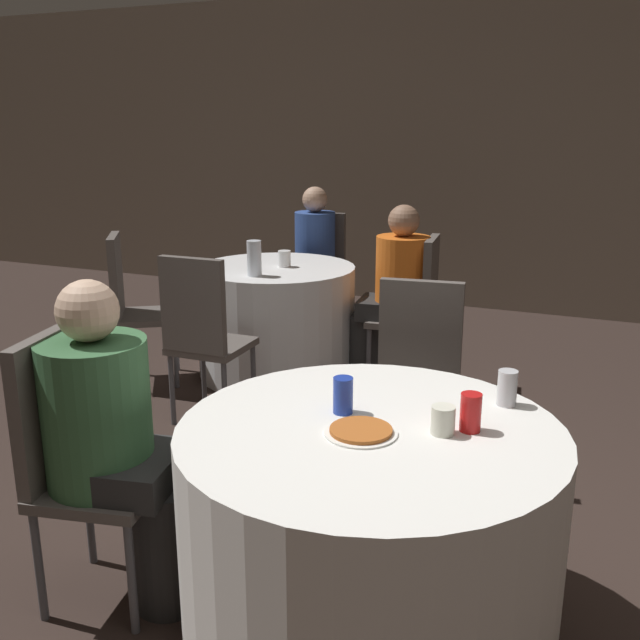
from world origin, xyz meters
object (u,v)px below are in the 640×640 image
at_px(person_green_jacket, 116,443).
at_px(chair_far_east, 417,301).
at_px(chair_near_west, 74,448).
at_px(table_far, 277,320).
at_px(person_blue_shirt, 312,266).
at_px(pizza_plate_near, 361,431).
at_px(soda_can_blue, 343,395).
at_px(chair_far_south, 202,327).
at_px(table_near, 368,533).
at_px(soda_can_silver, 507,388).
at_px(soda_can_red, 471,412).
at_px(person_orange_shirt, 391,295).
at_px(bottle_far, 254,258).
at_px(chair_far_southwest, 130,297).
at_px(chair_far_north, 319,265).
at_px(chair_near_north, 417,371).

bearing_deg(person_green_jacket, chair_far_east, 159.92).
distance_m(chair_near_west, chair_far_east, 2.58).
relative_size(table_far, person_blue_shirt, 0.88).
height_order(pizza_plate_near, soda_can_blue, soda_can_blue).
xyz_separation_m(table_far, soda_can_blue, (1.30, -2.12, 0.43)).
relative_size(chair_far_south, pizza_plate_near, 4.28).
bearing_deg(table_far, table_near, -57.05).
bearing_deg(table_far, soda_can_silver, -45.83).
xyz_separation_m(table_near, soda_can_red, (0.29, 0.10, 0.43)).
bearing_deg(person_orange_shirt, soda_can_blue, -173.38).
bearing_deg(chair_far_south, pizza_plate_near, -43.84).
distance_m(person_green_jacket, soda_can_blue, 0.80).
xyz_separation_m(person_green_jacket, soda_can_blue, (0.73, 0.26, 0.19)).
bearing_deg(soda_can_blue, person_green_jacket, -160.53).
relative_size(table_near, bottle_far, 5.57).
xyz_separation_m(chair_far_southwest, person_orange_shirt, (1.57, 0.61, 0.02)).
relative_size(chair_far_southwest, soda_can_silver, 8.03).
xyz_separation_m(soda_can_silver, soda_can_red, (-0.07, -0.26, 0.00)).
height_order(chair_far_north, bottle_far, chair_far_north).
height_order(table_near, table_far, same).
xyz_separation_m(chair_far_east, soda_can_silver, (0.85, -1.95, 0.23)).
bearing_deg(person_green_jacket, chair_far_southwest, -155.35).
bearing_deg(person_orange_shirt, pizza_plate_near, -171.56).
relative_size(person_green_jacket, person_blue_shirt, 0.99).
xyz_separation_m(chair_far_southwest, pizza_plate_near, (2.21, -1.73, 0.17)).
bearing_deg(chair_near_west, person_green_jacket, 90.00).
bearing_deg(chair_far_southwest, person_green_jacket, 3.03).
xyz_separation_m(chair_far_north, chair_far_south, (0.10, -1.89, 0.00)).
distance_m(chair_near_north, chair_near_west, 1.52).
bearing_deg(chair_far_north, person_blue_shirt, 90.00).
bearing_deg(table_far, chair_far_southwest, -146.73).
bearing_deg(chair_far_east, chair_far_southwest, 103.24).
relative_size(chair_near_north, chair_near_west, 1.00).
bearing_deg(soda_can_blue, chair_far_north, 114.44).
xyz_separation_m(table_far, chair_far_southwest, (-0.79, -0.52, 0.20)).
height_order(chair_near_north, pizza_plate_near, chair_near_north).
bearing_deg(chair_far_north, soda_can_red, 115.25).
relative_size(table_near, chair_far_north, 1.26).
distance_m(table_near, pizza_plate_near, 0.38).
height_order(person_orange_shirt, bottle_far, person_orange_shirt).
distance_m(chair_near_north, chair_far_southwest, 2.19).
relative_size(chair_far_east, chair_far_southwest, 1.00).
bearing_deg(pizza_plate_near, chair_far_south, 137.01).
relative_size(chair_near_west, soda_can_silver, 8.03).
bearing_deg(table_near, pizza_plate_near, -105.54).
relative_size(chair_far_south, soda_can_blue, 8.03).
bearing_deg(soda_can_silver, chair_near_north, 126.46).
height_order(soda_can_blue, soda_can_red, same).
distance_m(table_near, soda_can_blue, 0.46).
bearing_deg(table_near, bottle_far, 126.90).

